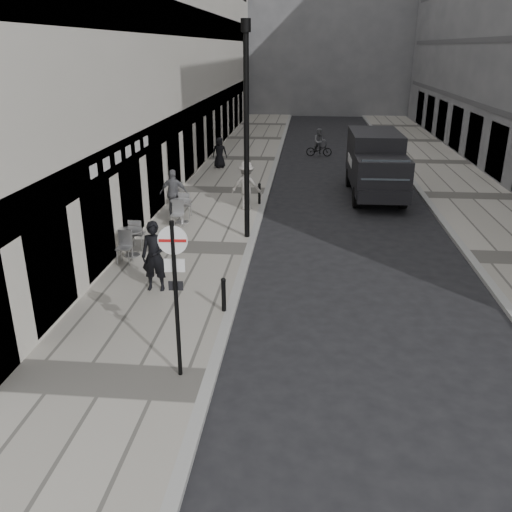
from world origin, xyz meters
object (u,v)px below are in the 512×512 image
(panel_van, at_px, (376,162))
(cyclist, at_px, (319,146))
(walking_man, at_px, (155,256))
(sign_post, at_px, (175,280))
(lamppost, at_px, (246,123))

(panel_van, relative_size, cyclist, 3.50)
(walking_man, bearing_deg, panel_van, 56.57)
(walking_man, bearing_deg, cyclist, 75.78)
(cyclist, bearing_deg, sign_post, -97.13)
(panel_van, bearing_deg, sign_post, -110.53)
(sign_post, distance_m, panel_van, 16.01)
(walking_man, relative_size, panel_van, 0.33)
(lamppost, xyz_separation_m, cyclist, (2.68, 15.75, -3.33))
(walking_man, distance_m, lamppost, 5.77)
(walking_man, xyz_separation_m, panel_van, (6.95, 11.10, 0.46))
(sign_post, bearing_deg, cyclist, 78.63)
(lamppost, height_order, panel_van, lamppost)
(panel_van, xyz_separation_m, cyclist, (-2.32, 9.23, -0.89))
(sign_post, height_order, panel_van, sign_post)
(lamppost, bearing_deg, panel_van, 52.51)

